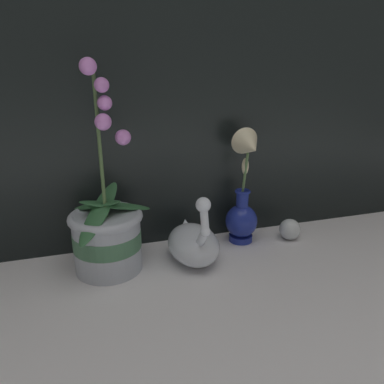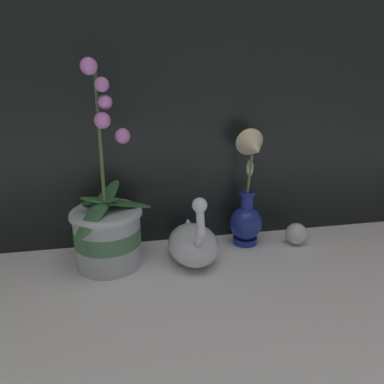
# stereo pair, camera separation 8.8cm
# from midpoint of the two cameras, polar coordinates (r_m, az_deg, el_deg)

# --- Properties ---
(ground_plane) EXTENTS (2.80, 2.80, 0.00)m
(ground_plane) POSITION_cam_midpoint_polar(r_m,az_deg,el_deg) (0.86, 6.00, -13.85)
(ground_plane) COLOR white
(window_backdrop) EXTENTS (2.80, 0.03, 1.20)m
(window_backdrop) POSITION_cam_midpoint_polar(r_m,az_deg,el_deg) (0.97, 2.63, 27.05)
(window_backdrop) COLOR black
(window_backdrop) RESTS_ON ground_plane
(orchid_potted_plant) EXTENTS (0.20, 0.21, 0.48)m
(orchid_potted_plant) POSITION_cam_midpoint_polar(r_m,az_deg,el_deg) (0.90, -10.07, -5.58)
(orchid_potted_plant) COLOR #B2BCCC
(orchid_potted_plant) RESTS_ON ground_plane
(swan_figurine) EXTENTS (0.12, 0.20, 0.19)m
(swan_figurine) POSITION_cam_midpoint_polar(r_m,az_deg,el_deg) (0.92, 2.90, -7.66)
(swan_figurine) COLOR silver
(swan_figurine) RESTS_ON ground_plane
(blue_vase) EXTENTS (0.09, 0.11, 0.31)m
(blue_vase) POSITION_cam_midpoint_polar(r_m,az_deg,el_deg) (0.99, 11.08, -1.43)
(blue_vase) COLOR navy
(blue_vase) RESTS_ON ground_plane
(glass_sphere) EXTENTS (0.06, 0.06, 0.06)m
(glass_sphere) POSITION_cam_midpoint_polar(r_m,az_deg,el_deg) (1.06, 17.94, -6.13)
(glass_sphere) COLOR silver
(glass_sphere) RESTS_ON ground_plane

